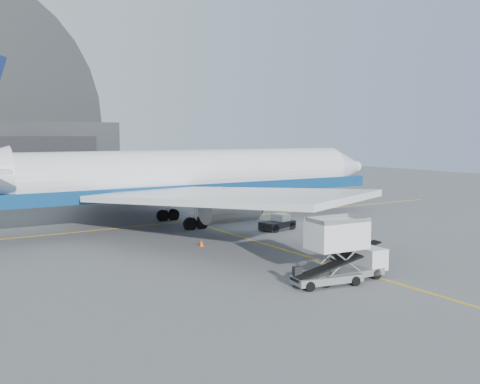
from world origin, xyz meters
TOP-DOWN VIEW (x-y plane):
  - ground at (0.00, 0.00)m, footprint 200.00×200.00m
  - taxi_lines at (0.00, 12.67)m, footprint 80.00×42.12m
  - distant_bldg_a at (38.00, 72.00)m, footprint 14.00×8.00m
  - distant_bldg_b at (55.00, 68.00)m, footprint 8.00×6.00m
  - airliner at (-1.78, 18.46)m, footprint 54.44×52.79m
  - catering_truck at (-2.46, -8.03)m, footprint 6.07×2.62m
  - pushback_tug at (5.41, 10.11)m, footprint 4.00×2.80m
  - belt_loader_a at (-4.33, -8.52)m, footprint 5.09×2.43m
  - belt_loader_b at (1.55, -5.17)m, footprint 4.34×1.84m
  - traffic_cone at (-5.34, 6.94)m, footprint 0.40×0.40m

SIDE VIEW (x-z plane):
  - ground at x=0.00m, z-range 0.00..0.00m
  - distant_bldg_a at x=38.00m, z-range -2.00..2.00m
  - distant_bldg_b at x=55.00m, z-range -1.40..1.40m
  - taxi_lines at x=0.00m, z-range 0.00..0.02m
  - traffic_cone at x=-5.34m, z-range -0.01..0.56m
  - belt_loader_b at x=1.55m, z-range -0.31..1.32m
  - belt_loader_a at x=-4.33m, z-range -0.36..1.54m
  - pushback_tug at x=5.41m, z-range -0.21..1.49m
  - catering_truck at x=-2.46m, z-range 0.03..4.11m
  - airliner at x=-1.78m, z-range -4.21..14.90m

